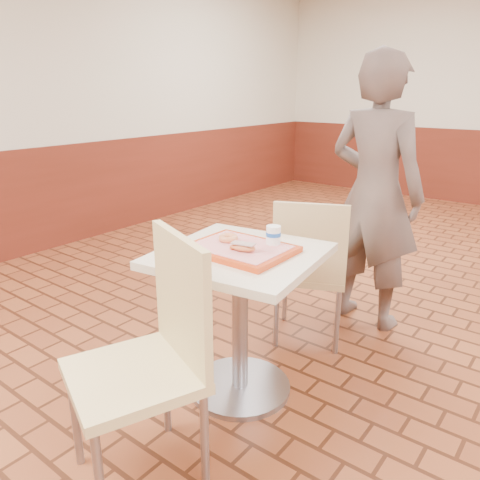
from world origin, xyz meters
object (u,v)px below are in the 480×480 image
Objects in this scene: chair_main_back at (310,265)px; customer at (375,194)px; main_table at (240,300)px; ring_donut at (228,238)px; long_john_donut at (243,247)px; chair_main_front at (153,350)px; paper_cup at (273,235)px; serving_tray at (240,249)px.

chair_main_back is 0.65m from customer.
chair_main_back is (0.03, 0.66, -0.01)m from main_table.
long_john_donut is at bearing -26.87° from ring_donut.
chair_main_front is 0.82m from paper_cup.
chair_main_front reaches higher than ring_donut.
chair_main_front is 2.11× the size of serving_tray.
serving_tray is (-0.03, -0.66, 0.28)m from chair_main_back.
chair_main_front reaches higher than long_john_donut.
long_john_donut is (0.03, -0.71, 0.31)m from chair_main_back.
chair_main_front is 7.43× the size of long_john_donut.
serving_tray is at bearing 0.00° from main_table.
ring_donut is (-0.16, 0.66, 0.26)m from chair_main_front.
customer is at bearing 108.24° from chair_main_front.
ring_donut is at bearing 82.14° from customer.
ring_donut reaches higher than serving_tray.
chair_main_back is at bearing 87.59° from serving_tray.
long_john_donut is at bearing -106.94° from paper_cup.
paper_cup is at bearing 73.06° from long_john_donut.
customer is (0.18, 1.18, 0.36)m from main_table.
chair_main_front is 1.30m from chair_main_back.
long_john_donut is (-0.13, -1.23, -0.06)m from customer.
chair_main_back is at bearing 98.56° from paper_cup.
main_table is 5.69× the size of long_john_donut.
main_table is 1.24m from customer.
paper_cup reaches higher than long_john_donut.
long_john_donut is at bearing -42.47° from serving_tray.
chair_main_front is at bearing -83.96° from main_table.
customer reaches higher than long_john_donut.
chair_main_front is at bearing -93.03° from paper_cup.
main_table is 0.44× the size of customer.
paper_cup reaches higher than main_table.
chair_main_front is 1.84m from customer.
chair_main_front reaches higher than main_table.
long_john_donut is (0.05, -0.05, 0.30)m from main_table.
paper_cup is at bearing 49.49° from main_table.
chair_main_front is at bearing 92.03° from customer.
customer is 3.66× the size of serving_tray.
ring_donut is at bearing 164.85° from serving_tray.
main_table is at bearing 117.98° from chair_main_front.
serving_tray is 3.53× the size of long_john_donut.
paper_cup is (0.11, 0.13, 0.06)m from serving_tray.
customer is (0.16, 0.52, 0.37)m from chair_main_back.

